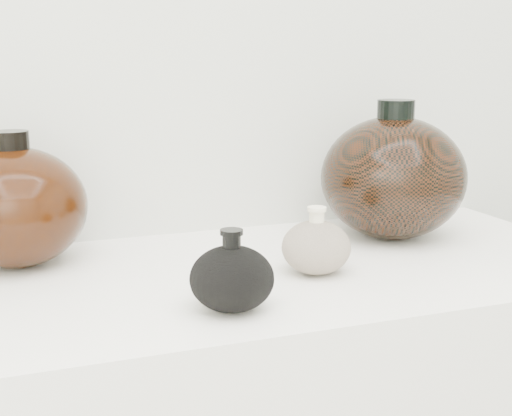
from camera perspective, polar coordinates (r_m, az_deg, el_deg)
name	(u,v)px	position (r m, az deg, el deg)	size (l,w,h in m)	color
black_gourd_vase	(232,278)	(0.88, -1.94, -5.61)	(0.13, 0.13, 0.10)	black
cream_gourd_vase	(316,247)	(1.03, 4.83, -3.10)	(0.12, 0.12, 0.10)	beige
left_round_pot	(15,206)	(1.12, -18.72, 0.12)	(0.23, 0.23, 0.20)	black
right_round_pot	(393,177)	(1.24, 10.91, 2.45)	(0.33, 0.33, 0.24)	black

